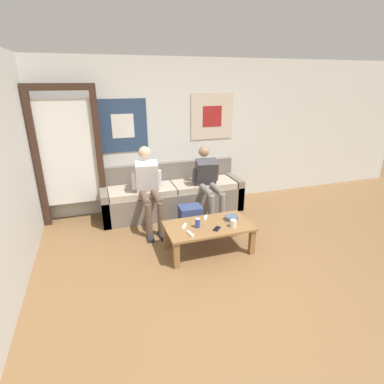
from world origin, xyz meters
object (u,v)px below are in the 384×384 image
Objects in this scene: pillar_candle at (233,223)px; cell_phone at (217,229)px; drink_can_blue at (198,223)px; couch at (173,196)px; person_seated_teen at (209,181)px; backpack at (191,218)px; game_controller_near_right at (190,234)px; person_seated_adult at (149,185)px; coffee_table at (209,229)px; game_controller_near_left at (205,218)px; game_controller_far_center at (184,226)px; ceramic_bowl at (231,218)px.

pillar_candle is 0.76× the size of cell_phone.
cell_phone is (0.22, -0.13, -0.06)m from drink_can_blue.
person_seated_teen reaches higher than couch.
game_controller_near_right is (-0.28, -0.83, 0.21)m from backpack.
backpack is 3.05× the size of drink_can_blue.
cell_phone is (0.37, 0.03, -0.01)m from game_controller_near_right.
person_seated_adult is at bearing 127.58° from pillar_candle.
person_seated_teen is 1.24m from cell_phone.
person_seated_teen is (0.52, -0.38, 0.34)m from couch.
pillar_candle is at bearing -27.56° from coffee_table.
cell_phone is (0.03, -0.34, -0.01)m from game_controller_near_left.
person_seated_adult reaches higher than drink_can_blue.
person_seated_adult is 1.07× the size of person_seated_teen.
couch is at bearing 96.81° from cell_phone.
pillar_candle is at bearing -1.77° from cell_phone.
drink_can_blue is 0.26m from cell_phone.
person_seated_teen is 7.86× the size of game_controller_near_right.
drink_can_blue is at bearing 45.51° from game_controller_near_right.
game_controller_near_right is at bearing -108.38° from backpack.
cell_phone is (0.19, -1.55, 0.09)m from couch.
pillar_candle is 0.76× the size of game_controller_near_left.
drink_can_blue is 0.84× the size of game_controller_near_right.
couch is 1.38m from game_controller_far_center.
coffee_table is 0.99× the size of person_seated_teen.
pillar_candle is 0.74× the size of game_controller_near_right.
game_controller_near_right is (-0.31, -0.17, 0.07)m from coffee_table.
drink_can_blue is at bearing 163.41° from pillar_candle.
ceramic_bowl is 0.36m from game_controller_near_left.
pillar_candle is (0.42, -1.56, 0.14)m from couch.
game_controller_far_center is at bearing -126.13° from person_seated_teen.
pillar_candle is at bearing -52.66° from game_controller_near_left.
couch is at bearing 97.22° from game_controller_near_left.
game_controller_near_left is 1.01× the size of game_controller_far_center.
game_controller_far_center is at bearing -114.90° from backpack.
game_controller_far_center is (-0.01, 0.21, 0.00)m from game_controller_near_right.
game_controller_near_right is at bearing -175.65° from cell_phone.
person_seated_adult is 6.79× the size of ceramic_bowl.
person_seated_teen is 0.94m from game_controller_near_left.
pillar_candle is at bearing -17.53° from game_controller_far_center.
game_controller_far_center reaches higher than cell_phone.
pillar_candle is at bearing 2.01° from game_controller_near_right.
ceramic_bowl is (0.39, -0.61, 0.23)m from backpack.
game_controller_near_left reaches higher than coffee_table.
game_controller_far_center is (-0.32, 0.04, 0.07)m from coffee_table.
person_seated_adult is at bearing 134.95° from ceramic_bowl.
person_seated_adult is 3.27× the size of backpack.
pillar_candle is 0.43m from game_controller_near_left.
game_controller_far_center is (-0.61, 0.19, -0.04)m from pillar_candle.
couch is 1.23m from game_controller_near_left.
game_controller_near_left reaches higher than backpack.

